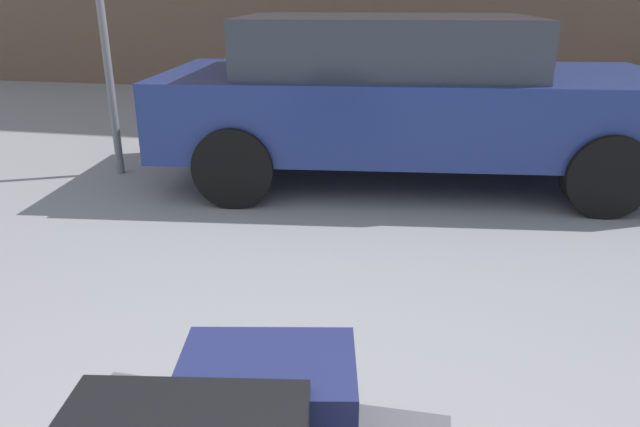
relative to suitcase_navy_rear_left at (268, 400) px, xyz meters
name	(u,v)px	position (x,y,z in m)	size (l,w,h in m)	color
suitcase_navy_rear_left	(268,400)	(0.00, 0.00, 0.00)	(0.51, 0.36, 0.28)	#191E47
parked_car	(405,95)	(0.14, 3.88, 0.28)	(4.48, 2.32, 1.42)	navy
bollard_kerb_near	(573,102)	(2.11, 6.63, -0.19)	(0.28, 0.28, 0.58)	#72665B
no_parking_sign	(101,13)	(-2.47, 3.51, 0.96)	(0.50, 0.08, 2.33)	slate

